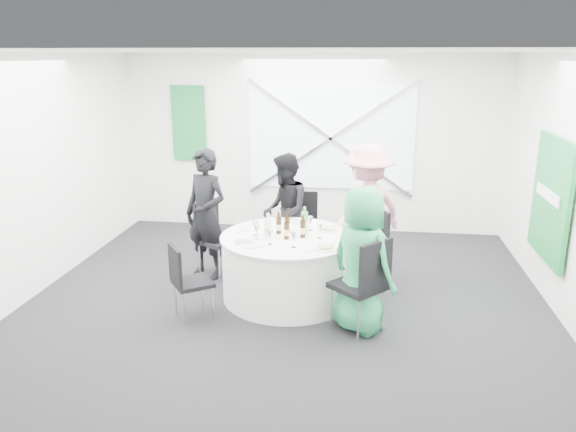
# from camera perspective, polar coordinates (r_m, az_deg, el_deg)

# --- Properties ---
(floor) EXTENTS (6.00, 6.00, 0.00)m
(floor) POSITION_cam_1_polar(r_m,az_deg,el_deg) (6.55, -0.24, -8.93)
(floor) COLOR black
(floor) RESTS_ON ground
(ceiling) EXTENTS (6.00, 6.00, 0.00)m
(ceiling) POSITION_cam_1_polar(r_m,az_deg,el_deg) (5.93, -0.27, 16.40)
(ceiling) COLOR silver
(ceiling) RESTS_ON wall_back
(wall_back) EXTENTS (6.00, 0.00, 6.00)m
(wall_back) POSITION_cam_1_polar(r_m,az_deg,el_deg) (9.02, 2.44, 7.35)
(wall_back) COLOR white
(wall_back) RESTS_ON floor
(wall_front) EXTENTS (6.00, 0.00, 6.00)m
(wall_front) POSITION_cam_1_polar(r_m,az_deg,el_deg) (3.29, -7.70, -8.63)
(wall_front) COLOR white
(wall_front) RESTS_ON floor
(wall_left) EXTENTS (0.00, 6.00, 6.00)m
(wall_left) POSITION_cam_1_polar(r_m,az_deg,el_deg) (7.15, -24.87, 3.55)
(wall_left) COLOR white
(wall_left) RESTS_ON floor
(window_panel) EXTENTS (2.60, 0.03, 1.60)m
(window_panel) POSITION_cam_1_polar(r_m,az_deg,el_deg) (8.94, 4.36, 7.89)
(window_panel) COLOR white
(window_panel) RESTS_ON wall_back
(window_brace_a) EXTENTS (2.63, 0.05, 1.84)m
(window_brace_a) POSITION_cam_1_polar(r_m,az_deg,el_deg) (8.90, 4.34, 7.85)
(window_brace_a) COLOR silver
(window_brace_a) RESTS_ON window_panel
(window_brace_b) EXTENTS (2.63, 0.05, 1.84)m
(window_brace_b) POSITION_cam_1_polar(r_m,az_deg,el_deg) (8.90, 4.34, 7.85)
(window_brace_b) COLOR silver
(window_brace_b) RESTS_ON window_panel
(green_banner) EXTENTS (0.55, 0.04, 1.20)m
(green_banner) POSITION_cam_1_polar(r_m,az_deg,el_deg) (9.33, -10.05, 9.27)
(green_banner) COLOR #156A38
(green_banner) RESTS_ON wall_back
(green_sign) EXTENTS (0.05, 1.20, 1.40)m
(green_sign) POSITION_cam_1_polar(r_m,az_deg,el_deg) (6.98, 25.15, 1.57)
(green_sign) COLOR #178334
(green_sign) RESTS_ON wall_right
(banquet_table) EXTENTS (1.56, 1.56, 0.76)m
(banquet_table) POSITION_cam_1_polar(r_m,az_deg,el_deg) (6.58, -0.00, -5.19)
(banquet_table) COLOR silver
(banquet_table) RESTS_ON floor
(chair_back) EXTENTS (0.45, 0.46, 0.98)m
(chair_back) POSITION_cam_1_polar(r_m,az_deg,el_deg) (7.64, 1.34, -0.61)
(chair_back) COLOR black
(chair_back) RESTS_ON floor
(chair_back_left) EXTENTS (0.60, 0.60, 0.96)m
(chair_back_left) POSITION_cam_1_polar(r_m,az_deg,el_deg) (7.29, -7.60, -1.64)
(chair_back_left) COLOR black
(chair_back_left) RESTS_ON floor
(chair_back_right) EXTENTS (0.60, 0.60, 0.98)m
(chair_back_right) POSITION_cam_1_polar(r_m,az_deg,el_deg) (6.89, 8.38, -2.62)
(chair_back_right) COLOR black
(chair_back_right) RESTS_ON floor
(chair_front_right) EXTENTS (0.66, 0.66, 1.03)m
(chair_front_right) POSITION_cam_1_polar(r_m,az_deg,el_deg) (5.70, 7.87, -6.34)
(chair_front_right) COLOR black
(chair_front_right) RESTS_ON floor
(chair_front_left) EXTENTS (0.54, 0.53, 0.84)m
(chair_front_left) POSITION_cam_1_polar(r_m,az_deg,el_deg) (6.10, -10.36, -6.13)
(chair_front_left) COLOR black
(chair_front_left) RESTS_ON floor
(person_man_back_left) EXTENTS (0.72, 0.62, 1.66)m
(person_man_back_left) POSITION_cam_1_polar(r_m,az_deg,el_deg) (7.15, -8.33, 0.18)
(person_man_back_left) COLOR black
(person_man_back_left) RESTS_ON floor
(person_man_back) EXTENTS (0.53, 0.81, 1.54)m
(person_man_back) POSITION_cam_1_polar(r_m,az_deg,el_deg) (7.43, -0.31, 0.48)
(person_man_back) COLOR black
(person_man_back) RESTS_ON floor
(person_woman_pink) EXTENTS (1.18, 1.12, 1.73)m
(person_woman_pink) POSITION_cam_1_polar(r_m,az_deg,el_deg) (7.10, 7.95, 0.37)
(person_woman_pink) COLOR pink
(person_woman_pink) RESTS_ON floor
(person_woman_green) EXTENTS (0.89, 0.85, 1.53)m
(person_woman_green) POSITION_cam_1_polar(r_m,az_deg,el_deg) (5.74, 7.48, -4.46)
(person_woman_green) COLOR #29975A
(person_woman_green) RESTS_ON floor
(plate_back) EXTENTS (0.28, 0.28, 0.01)m
(plate_back) POSITION_cam_1_polar(r_m,az_deg,el_deg) (7.00, 1.12, -0.53)
(plate_back) COLOR silver
(plate_back) RESTS_ON banquet_table
(plate_back_left) EXTENTS (0.26, 0.26, 0.01)m
(plate_back_left) POSITION_cam_1_polar(r_m,az_deg,el_deg) (6.77, -4.08, -1.15)
(plate_back_left) COLOR silver
(plate_back_left) RESTS_ON banquet_table
(plate_back_right) EXTENTS (0.25, 0.25, 0.04)m
(plate_back_right) POSITION_cam_1_polar(r_m,az_deg,el_deg) (6.65, 4.20, -1.38)
(plate_back_right) COLOR silver
(plate_back_right) RESTS_ON banquet_table
(plate_front_right) EXTENTS (0.26, 0.26, 0.04)m
(plate_front_right) POSITION_cam_1_polar(r_m,az_deg,el_deg) (6.04, 3.83, -3.22)
(plate_front_right) COLOR silver
(plate_front_right) RESTS_ON banquet_table
(plate_front_left) EXTENTS (0.29, 0.29, 0.01)m
(plate_front_left) POSITION_cam_1_polar(r_m,az_deg,el_deg) (6.17, -3.70, -2.85)
(plate_front_left) COLOR silver
(plate_front_left) RESTS_ON banquet_table
(napkin) EXTENTS (0.19, 0.13, 0.05)m
(napkin) POSITION_cam_1_polar(r_m,az_deg,el_deg) (6.22, -4.53, -2.41)
(napkin) COLOR silver
(napkin) RESTS_ON plate_front_left
(beer_bottle_a) EXTENTS (0.06, 0.06, 0.26)m
(beer_bottle_a) POSITION_cam_1_polar(r_m,az_deg,el_deg) (6.51, -0.96, -0.97)
(beer_bottle_a) COLOR #331D09
(beer_bottle_a) RESTS_ON banquet_table
(beer_bottle_b) EXTENTS (0.06, 0.06, 0.24)m
(beer_bottle_b) POSITION_cam_1_polar(r_m,az_deg,el_deg) (6.59, -0.08, -0.82)
(beer_bottle_b) COLOR #331D09
(beer_bottle_b) RESTS_ON banquet_table
(beer_bottle_c) EXTENTS (0.06, 0.06, 0.26)m
(beer_bottle_c) POSITION_cam_1_polar(r_m,az_deg,el_deg) (6.37, 1.51, -1.33)
(beer_bottle_c) COLOR #331D09
(beer_bottle_c) RESTS_ON banquet_table
(beer_bottle_d) EXTENTS (0.06, 0.06, 0.26)m
(beer_bottle_d) POSITION_cam_1_polar(r_m,az_deg,el_deg) (6.32, -0.15, -1.50)
(beer_bottle_d) COLOR #331D09
(beer_bottle_d) RESTS_ON banquet_table
(green_water_bottle) EXTENTS (0.08, 0.08, 0.32)m
(green_water_bottle) POSITION_cam_1_polar(r_m,az_deg,el_deg) (6.51, 1.69, -0.70)
(green_water_bottle) COLOR green
(green_water_bottle) RESTS_ON banquet_table
(clear_water_bottle) EXTENTS (0.08, 0.08, 0.28)m
(clear_water_bottle) POSITION_cam_1_polar(r_m,az_deg,el_deg) (6.38, -2.07, -1.24)
(clear_water_bottle) COLOR white
(clear_water_bottle) RESTS_ON banquet_table
(wine_glass_a) EXTENTS (0.07, 0.07, 0.17)m
(wine_glass_a) POSITION_cam_1_polar(r_m,az_deg,el_deg) (6.31, -3.21, -1.31)
(wine_glass_a) COLOR white
(wine_glass_a) RESTS_ON banquet_table
(wine_glass_b) EXTENTS (0.07, 0.07, 0.17)m
(wine_glass_b) POSITION_cam_1_polar(r_m,az_deg,el_deg) (6.35, 3.25, -1.19)
(wine_glass_b) COLOR white
(wine_glass_b) RESTS_ON banquet_table
(wine_glass_c) EXTENTS (0.07, 0.07, 0.17)m
(wine_glass_c) POSITION_cam_1_polar(r_m,az_deg,el_deg) (6.63, 2.27, -0.42)
(wine_glass_c) COLOR white
(wine_glass_c) RESTS_ON banquet_table
(wine_glass_d) EXTENTS (0.07, 0.07, 0.17)m
(wine_glass_d) POSITION_cam_1_polar(r_m,az_deg,el_deg) (6.04, 0.56, -2.09)
(wine_glass_d) COLOR white
(wine_glass_d) RESTS_ON banquet_table
(wine_glass_e) EXTENTS (0.07, 0.07, 0.17)m
(wine_glass_e) POSITION_cam_1_polar(r_m,az_deg,el_deg) (6.44, -3.32, -0.93)
(wine_glass_e) COLOR white
(wine_glass_e) RESTS_ON banquet_table
(wine_glass_f) EXTENTS (0.07, 0.07, 0.17)m
(wine_glass_f) POSITION_cam_1_polar(r_m,az_deg,el_deg) (6.14, -1.83, -1.79)
(wine_glass_f) COLOR white
(wine_glass_f) RESTS_ON banquet_table
(fork_a) EXTENTS (0.11, 0.12, 0.01)m
(fork_a) POSITION_cam_1_polar(r_m,az_deg,el_deg) (5.96, 2.30, -3.59)
(fork_a) COLOR silver
(fork_a) RESTS_ON banquet_table
(knife_a) EXTENTS (0.10, 0.13, 0.01)m
(knife_a) POSITION_cam_1_polar(r_m,az_deg,el_deg) (6.22, 4.71, -2.78)
(knife_a) COLOR silver
(knife_a) RESTS_ON banquet_table
(fork_b) EXTENTS (0.11, 0.12, 0.01)m
(fork_b) POSITION_cam_1_polar(r_m,az_deg,el_deg) (6.32, -5.02, -2.48)
(fork_b) COLOR silver
(fork_b) RESTS_ON banquet_table
(knife_b) EXTENTS (0.11, 0.12, 0.01)m
(knife_b) POSITION_cam_1_polar(r_m,az_deg,el_deg) (6.04, -3.50, -3.32)
(knife_b) COLOR silver
(knife_b) RESTS_ON banquet_table
(fork_c) EXTENTS (0.09, 0.14, 0.01)m
(fork_c) POSITION_cam_1_polar(r_m,az_deg,el_deg) (6.91, -2.76, -0.81)
(fork_c) COLOR silver
(fork_c) RESTS_ON banquet_table
(knife_c) EXTENTS (0.08, 0.14, 0.01)m
(knife_c) POSITION_cam_1_polar(r_m,az_deg,el_deg) (6.64, -4.75, -1.55)
(knife_c) COLOR silver
(knife_c) RESTS_ON banquet_table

